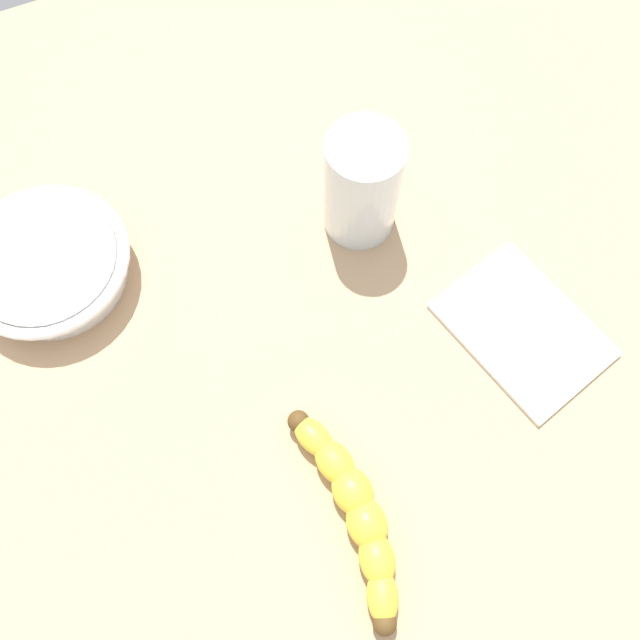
{
  "coord_description": "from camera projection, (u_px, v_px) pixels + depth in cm",
  "views": [
    {
      "loc": [
        14.82,
        -7.32,
        62.11
      ],
      "look_at": [
        -5.38,
        1.53,
        5.0
      ],
      "focal_mm": 35.21,
      "sensor_mm": 36.0,
      "label": 1
    }
  ],
  "objects": [
    {
      "name": "folded_napkin",
      "position": [
        523.0,
        330.0,
        0.63
      ],
      "size": [
        18.16,
        15.17,
        0.6
      ],
      "primitive_type": "cube",
      "rotation": [
        0.0,
        0.0,
        0.26
      ],
      "color": "white",
      "rests_on": "wooden_tabletop"
    },
    {
      "name": "ceramic_bowl",
      "position": [
        48.0,
        264.0,
        0.63
      ],
      "size": [
        17.01,
        17.01,
        4.25
      ],
      "color": "white",
      "rests_on": "wooden_tabletop"
    },
    {
      "name": "wooden_tabletop",
      "position": [
        328.0,
        384.0,
        0.62
      ],
      "size": [
        120.0,
        120.0,
        3.0
      ],
      "primitive_type": "cube",
      "color": "tan",
      "rests_on": "ground"
    },
    {
      "name": "smoothie_glass",
      "position": [
        362.0,
        188.0,
        0.62
      ],
      "size": [
        7.59,
        7.59,
        12.69
      ],
      "color": "silver",
      "rests_on": "wooden_tabletop"
    },
    {
      "name": "banana",
      "position": [
        354.0,
        510.0,
        0.55
      ],
      "size": [
        20.43,
        5.23,
        3.54
      ],
      "rotation": [
        0.0,
        0.0,
        3.14
      ],
      "color": "yellow",
      "rests_on": "wooden_tabletop"
    }
  ]
}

